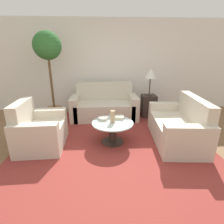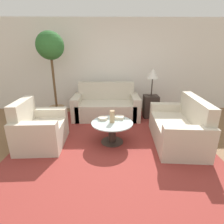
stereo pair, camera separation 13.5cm
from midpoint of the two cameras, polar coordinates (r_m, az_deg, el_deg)
name	(u,v)px [view 2 (the right image)]	position (r m, az deg, el deg)	size (l,w,h in m)	color
ground_plane	(113,161)	(3.01, 1.76, -15.58)	(14.00, 14.00, 0.00)	brown
wall_back	(112,66)	(5.34, 0.64, 14.74)	(10.00, 0.06, 2.60)	white
rug	(112,142)	(3.54, 1.15, -9.73)	(3.67, 3.72, 0.01)	maroon
sofa_main	(106,106)	(4.76, -1.08, 1.82)	(1.73, 0.86, 0.92)	beige
armchair	(39,130)	(3.59, -21.79, -5.61)	(0.83, 1.00, 0.88)	beige
loveseat	(180,128)	(3.69, 22.32, -4.99)	(0.93, 1.56, 0.90)	beige
coffee_table	(112,129)	(3.42, 1.18, -5.74)	(0.80, 0.80, 0.43)	#332823
side_table	(150,106)	(4.89, 13.21, 1.84)	(0.38, 0.38, 0.60)	#332823
table_lamp	(153,74)	(4.71, 14.01, 11.83)	(0.30, 0.30, 0.71)	#332823
potted_plant	(51,55)	(4.81, -18.49, 17.14)	(0.68, 0.68, 2.19)	#93704C
vase	(112,117)	(3.31, 1.23, -1.53)	(0.10, 0.10, 0.24)	tan
bowl	(103,118)	(3.47, -1.84, -2.14)	(0.18, 0.18, 0.05)	beige
book_stack	(120,118)	(3.52, 3.59, -1.82)	(0.18, 0.17, 0.06)	beige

